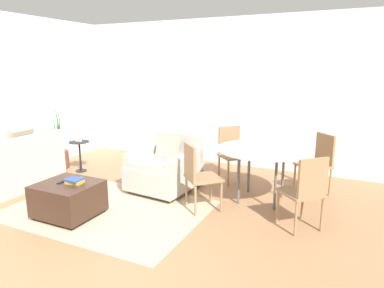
{
  "coord_description": "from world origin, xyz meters",
  "views": [
    {
      "loc": [
        2.09,
        -2.49,
        1.89
      ],
      "look_at": [
        -0.04,
        1.97,
        0.75
      ],
      "focal_mm": 32.0,
      "sensor_mm": 36.0,
      "label": 1
    }
  ],
  "objects_px": {
    "tv_remote_primary": "(77,179)",
    "side_table": "(80,151)",
    "book_stack": "(74,181)",
    "picture_frame": "(79,137)",
    "potted_plant": "(59,154)",
    "ottoman": "(68,198)",
    "armchair": "(165,168)",
    "tv_remote_secondary": "(61,182)",
    "dining_chair_near_left": "(197,173)",
    "dining_chair_near_right": "(306,189)",
    "dining_table": "(262,154)",
    "dining_chair_far_right": "(319,160)",
    "dining_chair_far_left": "(232,150)"
  },
  "relations": [
    {
      "from": "potted_plant",
      "to": "dining_chair_far_right",
      "type": "xyz_separation_m",
      "value": [
        4.49,
        0.74,
        0.25
      ]
    },
    {
      "from": "potted_plant",
      "to": "dining_chair_near_right",
      "type": "bearing_deg",
      "value": -7.9
    },
    {
      "from": "dining_chair_near_right",
      "to": "tv_remote_secondary",
      "type": "bearing_deg",
      "value": -162.7
    },
    {
      "from": "book_stack",
      "to": "picture_frame",
      "type": "relative_size",
      "value": 1.38
    },
    {
      "from": "ottoman",
      "to": "dining_table",
      "type": "xyz_separation_m",
      "value": [
        2.09,
        1.56,
        0.45
      ]
    },
    {
      "from": "armchair",
      "to": "potted_plant",
      "type": "bearing_deg",
      "value": 177.1
    },
    {
      "from": "tv_remote_primary",
      "to": "dining_chair_far_right",
      "type": "distance_m",
      "value": 3.46
    },
    {
      "from": "side_table",
      "to": "dining_table",
      "type": "height_order",
      "value": "dining_table"
    },
    {
      "from": "potted_plant",
      "to": "ottoman",
      "type": "bearing_deg",
      "value": -41.06
    },
    {
      "from": "ottoman",
      "to": "dining_table",
      "type": "relative_size",
      "value": 0.56
    },
    {
      "from": "armchair",
      "to": "ottoman",
      "type": "bearing_deg",
      "value": -114.39
    },
    {
      "from": "ottoman",
      "to": "tv_remote_primary",
      "type": "height_order",
      "value": "tv_remote_primary"
    },
    {
      "from": "tv_remote_primary",
      "to": "potted_plant",
      "type": "height_order",
      "value": "potted_plant"
    },
    {
      "from": "potted_plant",
      "to": "dining_chair_near_right",
      "type": "height_order",
      "value": "potted_plant"
    },
    {
      "from": "dining_chair_far_left",
      "to": "armchair",
      "type": "bearing_deg",
      "value": -131.93
    },
    {
      "from": "tv_remote_primary",
      "to": "dining_chair_far_left",
      "type": "relative_size",
      "value": 0.19
    },
    {
      "from": "armchair",
      "to": "side_table",
      "type": "height_order",
      "value": "armchair"
    },
    {
      "from": "tv_remote_primary",
      "to": "tv_remote_secondary",
      "type": "xyz_separation_m",
      "value": [
        -0.09,
        -0.18,
        0.0
      ]
    },
    {
      "from": "tv_remote_secondary",
      "to": "dining_table",
      "type": "bearing_deg",
      "value": 35.9
    },
    {
      "from": "picture_frame",
      "to": "dining_chair_far_right",
      "type": "distance_m",
      "value": 4.07
    },
    {
      "from": "tv_remote_secondary",
      "to": "dining_chair_near_left",
      "type": "distance_m",
      "value": 1.74
    },
    {
      "from": "dining_table",
      "to": "picture_frame",
      "type": "bearing_deg",
      "value": -179.26
    },
    {
      "from": "dining_chair_far_right",
      "to": "dining_chair_far_left",
      "type": "bearing_deg",
      "value": 180.0
    },
    {
      "from": "dining_chair_far_left",
      "to": "dining_chair_far_right",
      "type": "distance_m",
      "value": 1.37
    },
    {
      "from": "tv_remote_primary",
      "to": "side_table",
      "type": "height_order",
      "value": "side_table"
    },
    {
      "from": "dining_chair_near_left",
      "to": "dining_chair_far_left",
      "type": "distance_m",
      "value": 1.37
    },
    {
      "from": "armchair",
      "to": "dining_table",
      "type": "xyz_separation_m",
      "value": [
        1.46,
        0.18,
        0.36
      ]
    },
    {
      "from": "book_stack",
      "to": "picture_frame",
      "type": "bearing_deg",
      "value": 131.62
    },
    {
      "from": "dining_chair_far_right",
      "to": "side_table",
      "type": "bearing_deg",
      "value": -169.7
    },
    {
      "from": "dining_chair_near_left",
      "to": "picture_frame",
      "type": "bearing_deg",
      "value": 166.32
    },
    {
      "from": "book_stack",
      "to": "dining_table",
      "type": "xyz_separation_m",
      "value": [
        2.01,
        1.52,
        0.22
      ]
    },
    {
      "from": "picture_frame",
      "to": "dining_chair_far_left",
      "type": "distance_m",
      "value": 2.73
    },
    {
      "from": "side_table",
      "to": "dining_chair_near_right",
      "type": "relative_size",
      "value": 0.62
    },
    {
      "from": "book_stack",
      "to": "dining_table",
      "type": "height_order",
      "value": "dining_table"
    },
    {
      "from": "potted_plant",
      "to": "picture_frame",
      "type": "bearing_deg",
      "value": 1.94
    },
    {
      "from": "armchair",
      "to": "picture_frame",
      "type": "relative_size",
      "value": 6.14
    },
    {
      "from": "potted_plant",
      "to": "dining_chair_far_left",
      "type": "xyz_separation_m",
      "value": [
        3.13,
        0.74,
        0.25
      ]
    },
    {
      "from": "tv_remote_secondary",
      "to": "dining_chair_near_right",
      "type": "distance_m",
      "value": 2.99
    },
    {
      "from": "picture_frame",
      "to": "ottoman",
      "type": "bearing_deg",
      "value": -51.04
    },
    {
      "from": "ottoman",
      "to": "dining_chair_far_right",
      "type": "relative_size",
      "value": 0.81
    },
    {
      "from": "potted_plant",
      "to": "dining_chair_far_right",
      "type": "distance_m",
      "value": 4.56
    },
    {
      "from": "armchair",
      "to": "dining_chair_near_right",
      "type": "height_order",
      "value": "dining_chair_near_right"
    },
    {
      "from": "tv_remote_secondary",
      "to": "dining_chair_near_left",
      "type": "height_order",
      "value": "dining_chair_near_left"
    },
    {
      "from": "dining_chair_far_left",
      "to": "dining_chair_near_left",
      "type": "bearing_deg",
      "value": -90.0
    },
    {
      "from": "tv_remote_primary",
      "to": "side_table",
      "type": "relative_size",
      "value": 0.31
    },
    {
      "from": "picture_frame",
      "to": "dining_chair_near_right",
      "type": "height_order",
      "value": "dining_chair_near_right"
    },
    {
      "from": "dining_table",
      "to": "dining_chair_near_left",
      "type": "xyz_separation_m",
      "value": [
        -0.68,
        -0.68,
        -0.18
      ]
    },
    {
      "from": "picture_frame",
      "to": "side_table",
      "type": "bearing_deg",
      "value": -90.0
    },
    {
      "from": "dining_table",
      "to": "dining_chair_far_right",
      "type": "relative_size",
      "value": 1.44
    },
    {
      "from": "armchair",
      "to": "tv_remote_primary",
      "type": "xyz_separation_m",
      "value": [
        -0.63,
        -1.22,
        0.11
      ]
    }
  ]
}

